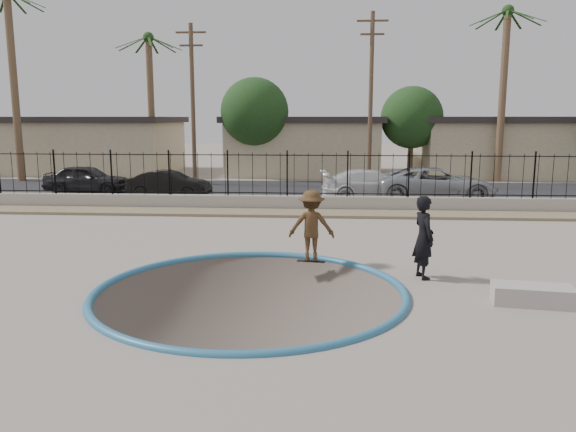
# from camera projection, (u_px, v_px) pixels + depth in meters

# --- Properties ---
(ground) EXTENTS (120.00, 120.00, 2.20)m
(ground) POSITION_uv_depth(u_px,v_px,m) (290.00, 228.00, 25.44)
(ground) COLOR gray
(ground) RESTS_ON ground
(bowl_pit) EXTENTS (6.84, 6.84, 1.80)m
(bowl_pit) POSITION_uv_depth(u_px,v_px,m) (250.00, 292.00, 12.48)
(bowl_pit) COLOR #4A3E38
(bowl_pit) RESTS_ON ground
(coping_ring) EXTENTS (7.04, 7.04, 0.20)m
(coping_ring) POSITION_uv_depth(u_px,v_px,m) (250.00, 292.00, 12.48)
(coping_ring) COLOR #2B688E
(coping_ring) RESTS_ON ground
(rock_strip) EXTENTS (42.00, 1.60, 0.11)m
(rock_strip) POSITION_uv_depth(u_px,v_px,m) (285.00, 213.00, 22.49)
(rock_strip) COLOR #887B59
(rock_strip) RESTS_ON ground
(retaining_wall) EXTENTS (42.00, 0.45, 0.60)m
(retaining_wall) POSITION_uv_depth(u_px,v_px,m) (287.00, 203.00, 23.53)
(retaining_wall) COLOR #9D978A
(retaining_wall) RESTS_ON ground
(fence) EXTENTS (40.00, 0.04, 1.80)m
(fence) POSITION_uv_depth(u_px,v_px,m) (287.00, 174.00, 23.32)
(fence) COLOR black
(fence) RESTS_ON retaining_wall
(street) EXTENTS (90.00, 8.00, 0.04)m
(street) POSITION_uv_depth(u_px,v_px,m) (296.00, 190.00, 30.16)
(street) COLOR black
(street) RESTS_ON ground
(house_west) EXTENTS (11.60, 8.60, 3.90)m
(house_west) POSITION_uv_depth(u_px,v_px,m) (95.00, 144.00, 40.21)
(house_west) COLOR tan
(house_west) RESTS_ON ground
(house_center) EXTENTS (10.60, 8.60, 3.90)m
(house_center) POSITION_uv_depth(u_px,v_px,m) (304.00, 145.00, 39.15)
(house_center) COLOR tan
(house_center) RESTS_ON ground
(house_east) EXTENTS (12.60, 8.60, 3.90)m
(house_east) POSITION_uv_depth(u_px,v_px,m) (509.00, 145.00, 38.17)
(house_east) COLOR tan
(house_east) RESTS_ON ground
(palm_left) EXTENTS (2.30, 2.30, 11.30)m
(palm_left) POSITION_uv_depth(u_px,v_px,m) (11.00, 47.00, 32.93)
(palm_left) COLOR brown
(palm_left) RESTS_ON ground
(palm_mid) EXTENTS (2.30, 2.30, 9.30)m
(palm_mid) POSITION_uv_depth(u_px,v_px,m) (150.00, 73.00, 36.59)
(palm_mid) COLOR brown
(palm_mid) RESTS_ON ground
(palm_right) EXTENTS (2.30, 2.30, 10.30)m
(palm_right) POSITION_uv_depth(u_px,v_px,m) (505.00, 57.00, 32.96)
(palm_right) COLOR brown
(palm_right) RESTS_ON ground
(utility_pole_left) EXTENTS (1.70, 0.24, 9.00)m
(utility_pole_left) POSITION_uv_depth(u_px,v_px,m) (193.00, 102.00, 31.74)
(utility_pole_left) COLOR #473323
(utility_pole_left) RESTS_ON ground
(utility_pole_mid) EXTENTS (1.70, 0.24, 9.50)m
(utility_pole_mid) POSITION_uv_depth(u_px,v_px,m) (371.00, 97.00, 30.99)
(utility_pole_mid) COLOR #473323
(utility_pole_mid) RESTS_ON ground
(street_tree_left) EXTENTS (4.32, 4.32, 6.36)m
(street_tree_left) POSITION_uv_depth(u_px,v_px,m) (255.00, 112.00, 35.54)
(street_tree_left) COLOR #473323
(street_tree_left) RESTS_ON ground
(street_tree_mid) EXTENTS (3.96, 3.96, 5.83)m
(street_tree_mid) POSITION_uv_depth(u_px,v_px,m) (412.00, 118.00, 35.88)
(street_tree_mid) COLOR #473323
(street_tree_mid) RESTS_ON ground
(skater) EXTENTS (1.21, 0.71, 1.86)m
(skater) POSITION_uv_depth(u_px,v_px,m) (311.00, 229.00, 14.78)
(skater) COLOR brown
(skater) RESTS_ON ground
(skateboard) EXTENTS (0.77, 0.31, 0.07)m
(skateboard) POSITION_uv_depth(u_px,v_px,m) (311.00, 261.00, 14.93)
(skateboard) COLOR black
(skateboard) RESTS_ON ground
(videographer) EXTENTS (0.67, 0.84, 2.00)m
(videographer) POSITION_uv_depth(u_px,v_px,m) (424.00, 237.00, 13.41)
(videographer) COLOR black
(videographer) RESTS_ON ground
(concrete_ledge) EXTENTS (1.68, 0.91, 0.40)m
(concrete_ledge) POSITION_uv_depth(u_px,v_px,m) (533.00, 295.00, 11.62)
(concrete_ledge) COLOR #A49991
(concrete_ledge) RESTS_ON ground
(car_a) EXTENTS (4.25, 1.87, 1.42)m
(car_a) POSITION_uv_depth(u_px,v_px,m) (87.00, 179.00, 28.70)
(car_a) COLOR black
(car_a) RESTS_ON street
(car_b) EXTENTS (4.02, 1.65, 1.29)m
(car_b) POSITION_uv_depth(u_px,v_px,m) (169.00, 184.00, 26.92)
(car_b) COLOR black
(car_b) RESTS_ON street
(car_c) EXTENTS (4.96, 2.35, 1.40)m
(car_c) POSITION_uv_depth(u_px,v_px,m) (372.00, 185.00, 26.23)
(car_c) COLOR silver
(car_c) RESTS_ON street
(car_d) EXTENTS (5.66, 2.78, 1.55)m
(car_d) POSITION_uv_depth(u_px,v_px,m) (435.00, 184.00, 26.01)
(car_d) COLOR #989AA0
(car_d) RESTS_ON street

